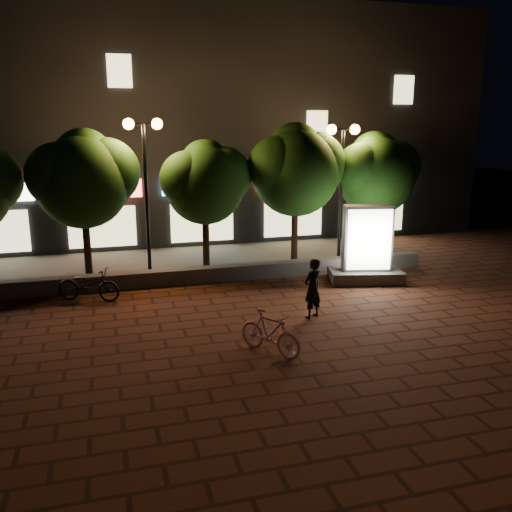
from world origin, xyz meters
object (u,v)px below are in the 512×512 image
object	(u,v)px
scooter_pink	(270,333)
tree_right	(297,167)
tree_mid	(206,180)
tree_far_right	(377,171)
street_lamp_right	(342,158)
street_lamp_left	(145,157)
ad_kiosk	(367,251)
rider	(313,288)
scooter_parked	(89,285)
tree_left	(84,176)

from	to	relation	value
scooter_pink	tree_right	bearing A→B (deg)	31.85
tree_mid	tree_far_right	bearing A→B (deg)	0.00
street_lamp_right	street_lamp_left	bearing A→B (deg)	180.00
tree_mid	ad_kiosk	size ratio (longest dim) A/B	1.76
tree_right	street_lamp_right	world-z (taller)	tree_right
rider	scooter_parked	bearing A→B (deg)	-55.86
scooter_pink	tree_left	bearing A→B (deg)	83.62
tree_left	street_lamp_right	size ratio (longest dim) A/B	0.98
ad_kiosk	rider	bearing A→B (deg)	-137.52
tree_left	tree_right	size ratio (longest dim) A/B	0.97
tree_right	scooter_parked	bearing A→B (deg)	-161.39
street_lamp_right	scooter_parked	bearing A→B (deg)	-166.20
tree_left	tree_mid	distance (m)	4.00
tree_far_right	tree_left	bearing A→B (deg)	180.00
tree_mid	tree_right	bearing A→B (deg)	0.00
scooter_pink	scooter_parked	bearing A→B (deg)	94.10
tree_far_right	ad_kiosk	xyz separation A→B (m)	(-1.74, -2.85, -2.34)
street_lamp_left	scooter_parked	size ratio (longest dim) A/B	2.75
tree_right	scooter_parked	distance (m)	8.31
street_lamp_left	scooter_parked	bearing A→B (deg)	-131.68
tree_mid	rider	size ratio (longest dim) A/B	2.75
tree_mid	scooter_pink	distance (m)	7.98
scooter_pink	rider	world-z (taller)	rider
tree_mid	tree_right	xyz separation A→B (m)	(3.31, 0.00, 0.35)
tree_mid	ad_kiosk	xyz separation A→B (m)	(4.76, -2.85, -2.19)
tree_left	tree_far_right	bearing A→B (deg)	-0.00
tree_left	tree_right	distance (m)	7.30
tree_left	ad_kiosk	bearing A→B (deg)	-18.03
tree_left	street_lamp_left	xyz separation A→B (m)	(1.95, -0.26, 0.58)
rider	scooter_parked	distance (m)	6.60
tree_left	rider	world-z (taller)	tree_left
street_lamp_right	scooter_parked	world-z (taller)	street_lamp_right
ad_kiosk	tree_right	bearing A→B (deg)	117.02
tree_mid	scooter_parked	world-z (taller)	tree_mid
street_lamp_left	ad_kiosk	world-z (taller)	street_lamp_left
tree_far_right	street_lamp_left	size ratio (longest dim) A/B	0.92
tree_far_right	scooter_parked	size ratio (longest dim) A/B	2.52
street_lamp_left	street_lamp_right	xyz separation A→B (m)	(7.00, 0.00, -0.13)
scooter_parked	scooter_pink	bearing A→B (deg)	-118.28
scooter_pink	ad_kiosk	bearing A→B (deg)	9.99
ad_kiosk	scooter_pink	world-z (taller)	ad_kiosk
rider	street_lamp_right	bearing A→B (deg)	-148.62
tree_right	rider	world-z (taller)	tree_right
tree_right	street_lamp_left	xyz separation A→B (m)	(-5.36, -0.26, 0.46)
scooter_pink	scooter_parked	world-z (taller)	scooter_pink
street_lamp_left	scooter_pink	distance (m)	8.32
tree_far_right	rider	distance (m)	7.70
tree_far_right	scooter_pink	size ratio (longest dim) A/B	2.81
tree_mid	scooter_parked	bearing A→B (deg)	-148.44
tree_mid	tree_right	size ratio (longest dim) A/B	0.89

